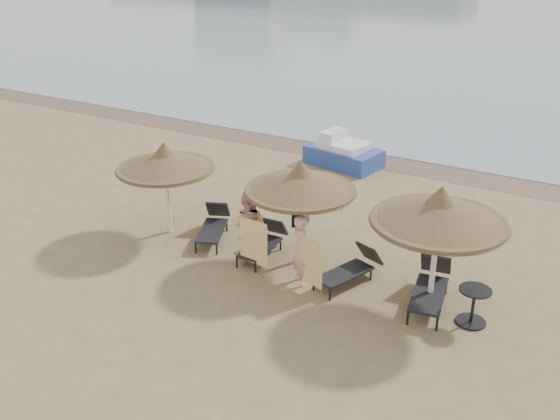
% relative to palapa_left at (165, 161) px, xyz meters
% --- Properties ---
extents(ground, '(160.00, 160.00, 0.00)m').
position_rel_palapa_left_xyz_m(ground, '(3.92, -1.39, -2.00)').
color(ground, olive).
rests_on(ground, ground).
extents(wet_sand_strip, '(200.00, 1.60, 0.01)m').
position_rel_palapa_left_xyz_m(wet_sand_strip, '(3.92, 8.01, -2.00)').
color(wet_sand_strip, brown).
rests_on(wet_sand_strip, ground).
extents(palapa_left, '(2.54, 2.54, 2.52)m').
position_rel_palapa_left_xyz_m(palapa_left, '(0.00, 0.00, 0.00)').
color(palapa_left, white).
rests_on(palapa_left, ground).
extents(palapa_center, '(2.63, 2.63, 2.61)m').
position_rel_palapa_left_xyz_m(palapa_center, '(3.76, 0.28, 0.07)').
color(palapa_center, white).
rests_on(palapa_center, ground).
extents(palapa_right, '(2.81, 2.81, 2.79)m').
position_rel_palapa_left_xyz_m(palapa_right, '(7.11, -0.09, 0.22)').
color(palapa_right, white).
rests_on(palapa_right, ground).
extents(lounger_far_left, '(1.24, 1.85, 0.79)m').
position_rel_palapa_left_xyz_m(lounger_far_left, '(1.19, 0.32, -1.65)').
color(lounger_far_left, black).
rests_on(lounger_far_left, ground).
extents(lounger_near_left, '(0.63, 1.73, 0.76)m').
position_rel_palapa_left_xyz_m(lounger_near_left, '(2.83, 0.18, -1.66)').
color(lounger_near_left, black).
rests_on(lounger_near_left, ground).
extents(lounger_near_right, '(1.13, 1.83, 0.78)m').
position_rel_palapa_left_xyz_m(lounger_near_right, '(5.24, 0.03, -1.65)').
color(lounger_near_right, black).
rests_on(lounger_near_right, ground).
extents(lounger_far_right, '(0.95, 2.04, 0.88)m').
position_rel_palapa_left_xyz_m(lounger_far_right, '(7.06, 0.09, -1.61)').
color(lounger_far_right, black).
rests_on(lounger_far_right, ground).
extents(side_table, '(0.66, 0.66, 0.80)m').
position_rel_palapa_left_xyz_m(side_table, '(8.05, -0.28, -1.63)').
color(side_table, black).
rests_on(side_table, ground).
extents(person_left, '(1.08, 0.78, 2.18)m').
position_rel_palapa_left_xyz_m(person_left, '(2.71, -0.36, -0.91)').
color(person_left, '#E1A58B').
rests_on(person_left, ground).
extents(person_right, '(1.06, 1.04, 1.96)m').
position_rel_palapa_left_xyz_m(person_right, '(4.26, -0.60, -1.02)').
color(person_right, '#E1A58B').
rests_on(person_right, ground).
extents(towel_left, '(0.81, 0.11, 1.13)m').
position_rel_palapa_left_xyz_m(towel_left, '(3.06, -0.71, -1.22)').
color(towel_left, orange).
rests_on(towel_left, ground).
extents(towel_right, '(0.74, 0.30, 1.10)m').
position_rel_palapa_left_xyz_m(towel_right, '(4.61, -0.85, -1.24)').
color(towel_right, orange).
rests_on(towel_right, ground).
extents(bag_patterned, '(0.28, 0.09, 0.35)m').
position_rel_palapa_left_xyz_m(bag_patterned, '(3.76, 0.46, -0.84)').
color(bag_patterned, silver).
rests_on(bag_patterned, ground).
extents(bag_dark, '(0.25, 0.15, 0.34)m').
position_rel_palapa_left_xyz_m(bag_dark, '(3.76, 0.12, -0.85)').
color(bag_dark, black).
rests_on(bag_dark, ground).
extents(pedal_boat, '(2.67, 1.88, 1.14)m').
position_rel_palapa_left_xyz_m(pedal_boat, '(1.86, 6.98, -1.58)').
color(pedal_boat, '#28469A').
rests_on(pedal_boat, ground).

